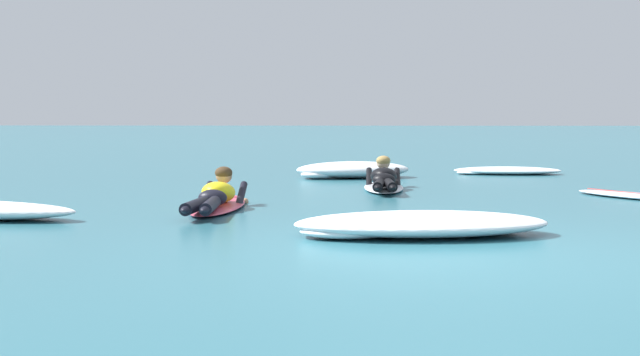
% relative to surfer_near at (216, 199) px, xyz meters
% --- Properties ---
extents(ground_plane, '(120.00, 120.00, 0.00)m').
position_rel_surfer_near_xyz_m(ground_plane, '(2.41, 6.49, -0.14)').
color(ground_plane, '#2D6B7A').
extents(surfer_near, '(0.63, 2.75, 0.54)m').
position_rel_surfer_near_xyz_m(surfer_near, '(0.00, 0.00, 0.00)').
color(surfer_near, '#E54C66').
rests_on(surfer_near, ground).
extents(surfer_far, '(0.62, 2.61, 0.55)m').
position_rel_surfer_near_xyz_m(surfer_far, '(2.09, 3.03, -0.00)').
color(surfer_far, silver).
rests_on(surfer_far, ground).
extents(drifting_surfboard, '(1.46, 1.91, 0.16)m').
position_rel_surfer_near_xyz_m(drifting_surfboard, '(5.44, 1.84, -0.10)').
color(drifting_surfboard, silver).
rests_on(drifting_surfboard, ground).
extents(whitewater_mid_left, '(2.24, 1.58, 0.29)m').
position_rel_surfer_near_xyz_m(whitewater_mid_left, '(1.62, 5.66, 0.00)').
color(whitewater_mid_left, white).
rests_on(whitewater_mid_left, ground).
extents(whitewater_mid_right, '(2.56, 1.46, 0.23)m').
position_rel_surfer_near_xyz_m(whitewater_mid_right, '(2.29, -2.29, -0.03)').
color(whitewater_mid_right, white).
rests_on(whitewater_mid_right, ground).
extents(whitewater_back, '(2.04, 1.00, 0.14)m').
position_rel_surfer_near_xyz_m(whitewater_back, '(4.51, 6.74, -0.07)').
color(whitewater_back, white).
rests_on(whitewater_back, ground).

